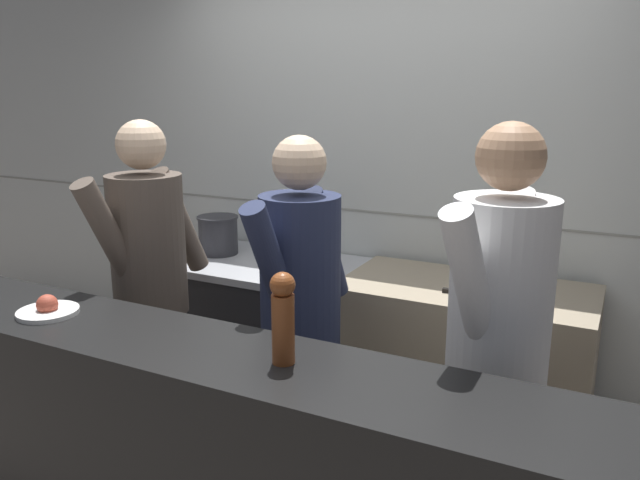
# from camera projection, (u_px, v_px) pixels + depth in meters

# --- Properties ---
(wall_back_tiled) EXTENTS (8.00, 0.06, 2.60)m
(wall_back_tiled) POSITION_uv_depth(u_px,v_px,m) (379.00, 185.00, 3.55)
(wall_back_tiled) COLOR silver
(wall_back_tiled) RESTS_ON ground_plane
(oven_range) EXTENTS (1.17, 0.71, 0.88)m
(oven_range) POSITION_uv_depth(u_px,v_px,m) (257.00, 332.00, 3.67)
(oven_range) COLOR #232326
(oven_range) RESTS_ON ground_plane
(prep_counter) EXTENTS (1.21, 0.65, 0.91)m
(prep_counter) POSITION_uv_depth(u_px,v_px,m) (462.00, 373.00, 3.13)
(prep_counter) COLOR gray
(prep_counter) RESTS_ON ground_plane
(pass_counter) EXTENTS (3.24, 0.45, 1.01)m
(pass_counter) POSITION_uv_depth(u_px,v_px,m) (200.00, 477.00, 2.21)
(pass_counter) COLOR black
(pass_counter) RESTS_ON ground_plane
(stock_pot) EXTENTS (0.24, 0.24, 0.23)m
(stock_pot) POSITION_uv_depth(u_px,v_px,m) (218.00, 234.00, 3.68)
(stock_pot) COLOR #2D2D33
(stock_pot) RESTS_ON oven_range
(sauce_pot) EXTENTS (0.27, 0.27, 0.15)m
(sauce_pot) POSITION_uv_depth(u_px,v_px,m) (303.00, 254.00, 3.41)
(sauce_pot) COLOR beige
(sauce_pot) RESTS_ON oven_range
(chefs_knife) EXTENTS (0.38, 0.05, 0.02)m
(chefs_knife) POSITION_uv_depth(u_px,v_px,m) (475.00, 295.00, 2.88)
(chefs_knife) COLOR #B7BABF
(chefs_knife) RESTS_ON prep_counter
(plated_dish_main) EXTENTS (0.23, 0.23, 0.08)m
(plated_dish_main) POSITION_uv_depth(u_px,v_px,m) (48.00, 309.00, 2.36)
(plated_dish_main) COLOR white
(plated_dish_main) RESTS_ON pass_counter
(pepper_mill) EXTENTS (0.08, 0.08, 0.30)m
(pepper_mill) POSITION_uv_depth(u_px,v_px,m) (283.00, 316.00, 1.92)
(pepper_mill) COLOR brown
(pepper_mill) RESTS_ON pass_counter
(chef_head_cook) EXTENTS (0.39, 0.75, 1.71)m
(chef_head_cook) POSITION_uv_depth(u_px,v_px,m) (150.00, 281.00, 2.96)
(chef_head_cook) COLOR black
(chef_head_cook) RESTS_ON ground_plane
(chef_sous) EXTENTS (0.36, 0.73, 1.66)m
(chef_sous) POSITION_uv_depth(u_px,v_px,m) (301.00, 311.00, 2.63)
(chef_sous) COLOR black
(chef_sous) RESTS_ON ground_plane
(chef_line) EXTENTS (0.44, 0.76, 1.74)m
(chef_line) POSITION_uv_depth(u_px,v_px,m) (497.00, 343.00, 2.20)
(chef_line) COLOR black
(chef_line) RESTS_ON ground_plane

